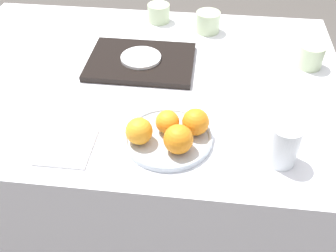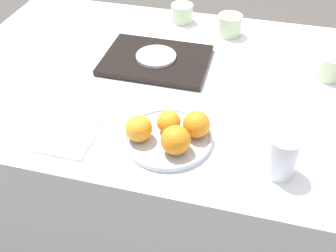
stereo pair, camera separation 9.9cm
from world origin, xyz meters
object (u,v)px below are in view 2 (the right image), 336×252
at_px(side_plate, 155,56).
at_px(napkin, 69,137).
at_px(orange_2, 176,140).
at_px(water_glass, 282,155).
at_px(orange_1, 139,128).
at_px(orange_0, 169,122).
at_px(cup_1, 330,67).
at_px(cup_2, 182,13).
at_px(orange_3, 197,124).
at_px(serving_tray, 155,60).
at_px(cup_0, 230,25).
at_px(fruit_platter, 168,138).

bearing_deg(side_plate, napkin, -106.35).
bearing_deg(orange_2, water_glass, 1.42).
distance_m(orange_1, orange_2, 0.10).
relative_size(orange_0, cup_1, 0.75).
bearing_deg(cup_2, orange_3, -73.93).
distance_m(orange_1, side_plate, 0.38).
bearing_deg(side_plate, serving_tray, 0.00).
distance_m(orange_3, cup_0, 0.58).
height_order(fruit_platter, orange_0, orange_0).
xyz_separation_m(orange_2, serving_tray, (-0.17, 0.40, -0.04)).
relative_size(orange_0, serving_tray, 0.18).
relative_size(side_plate, cup_0, 1.49).
relative_size(orange_1, orange_3, 0.98).
height_order(water_glass, napkin, water_glass).
bearing_deg(orange_3, cup_0, 89.27).
bearing_deg(napkin, serving_tray, 73.65).
height_order(orange_1, cup_2, orange_1).
xyz_separation_m(fruit_platter, orange_3, (0.07, 0.03, 0.04)).
relative_size(fruit_platter, side_plate, 1.76).
bearing_deg(orange_3, cup_2, 106.07).
bearing_deg(water_glass, napkin, -178.14).
bearing_deg(cup_0, orange_1, -103.07).
distance_m(fruit_platter, napkin, 0.26).
height_order(orange_0, napkin, orange_0).
relative_size(cup_2, napkin, 0.58).
bearing_deg(orange_1, cup_1, 41.49).
xyz_separation_m(orange_2, napkin, (-0.29, -0.01, -0.05)).
bearing_deg(orange_1, orange_0, 35.28).
bearing_deg(side_plate, cup_0, 50.15).
distance_m(side_plate, napkin, 0.42).
bearing_deg(cup_2, fruit_platter, -80.16).
xyz_separation_m(orange_1, napkin, (-0.18, -0.03, -0.04)).
bearing_deg(cup_0, fruit_platter, -97.13).
height_order(fruit_platter, cup_2, cup_2).
bearing_deg(serving_tray, side_plate, 0.00).
distance_m(fruit_platter, side_plate, 0.38).
distance_m(orange_0, cup_1, 0.57).
height_order(cup_0, napkin, cup_0).
height_order(orange_0, serving_tray, orange_0).
height_order(orange_3, cup_1, orange_3).
xyz_separation_m(cup_1, napkin, (-0.67, -0.46, -0.03)).
relative_size(fruit_platter, orange_0, 3.71).
bearing_deg(orange_0, napkin, -162.62).
relative_size(orange_3, cup_2, 0.84).
relative_size(fruit_platter, cup_1, 2.80).
xyz_separation_m(orange_0, cup_2, (-0.11, 0.64, -0.01)).
bearing_deg(orange_0, cup_2, 99.81).
xyz_separation_m(water_glass, cup_1, (0.13, 0.44, -0.02)).
bearing_deg(orange_0, orange_3, 3.31).
xyz_separation_m(orange_2, cup_1, (0.38, 0.45, -0.01)).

